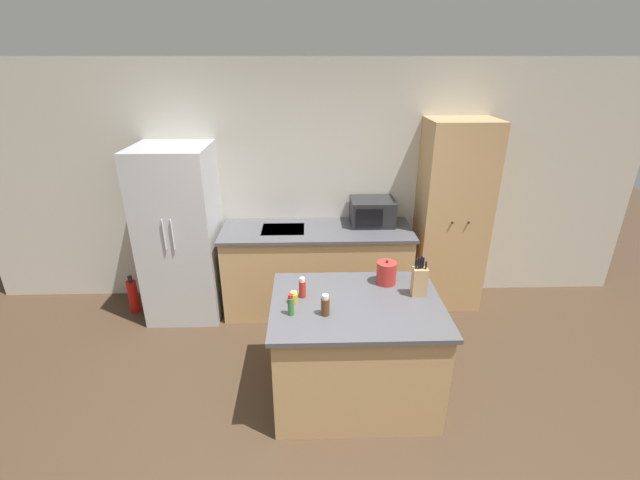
{
  "coord_description": "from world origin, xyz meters",
  "views": [
    {
      "loc": [
        -0.02,
        -2.19,
        2.6
      ],
      "look_at": [
        0.09,
        1.4,
        1.05
      ],
      "focal_mm": 24.0,
      "sensor_mm": 36.0,
      "label": 1
    }
  ],
  "objects_px": {
    "spice_bottle_tall_dark": "(294,298)",
    "fire_extinguisher": "(133,296)",
    "kettle": "(386,273)",
    "pantry_cabinet": "(452,217)",
    "spice_bottle_short_red": "(325,306)",
    "spice_bottle_amber_oil": "(291,305)",
    "spice_bottle_green_herb": "(302,288)",
    "knife_block": "(419,281)",
    "refrigerator": "(181,234)",
    "microwave": "(372,212)"
  },
  "relations": [
    {
      "from": "pantry_cabinet",
      "to": "spice_bottle_tall_dark",
      "type": "distance_m",
      "value": 2.2
    },
    {
      "from": "knife_block",
      "to": "spice_bottle_short_red",
      "type": "bearing_deg",
      "value": -160.66
    },
    {
      "from": "spice_bottle_tall_dark",
      "to": "knife_block",
      "type": "bearing_deg",
      "value": 5.35
    },
    {
      "from": "microwave",
      "to": "pantry_cabinet",
      "type": "bearing_deg",
      "value": -3.27
    },
    {
      "from": "refrigerator",
      "to": "kettle",
      "type": "relative_size",
      "value": 8.59
    },
    {
      "from": "knife_block",
      "to": "spice_bottle_amber_oil",
      "type": "height_order",
      "value": "knife_block"
    },
    {
      "from": "refrigerator",
      "to": "spice_bottle_amber_oil",
      "type": "height_order",
      "value": "refrigerator"
    },
    {
      "from": "fire_extinguisher",
      "to": "microwave",
      "type": "bearing_deg",
      "value": 4.02
    },
    {
      "from": "spice_bottle_short_red",
      "to": "fire_extinguisher",
      "type": "distance_m",
      "value": 2.64
    },
    {
      "from": "kettle",
      "to": "fire_extinguisher",
      "type": "bearing_deg",
      "value": 157.94
    },
    {
      "from": "knife_block",
      "to": "kettle",
      "type": "distance_m",
      "value": 0.3
    },
    {
      "from": "fire_extinguisher",
      "to": "knife_block",
      "type": "bearing_deg",
      "value": -23.94
    },
    {
      "from": "pantry_cabinet",
      "to": "kettle",
      "type": "relative_size",
      "value": 9.65
    },
    {
      "from": "spice_bottle_short_red",
      "to": "fire_extinguisher",
      "type": "bearing_deg",
      "value": 143.82
    },
    {
      "from": "fire_extinguisher",
      "to": "pantry_cabinet",
      "type": "bearing_deg",
      "value": 2.23
    },
    {
      "from": "refrigerator",
      "to": "fire_extinguisher",
      "type": "bearing_deg",
      "value": -177.27
    },
    {
      "from": "microwave",
      "to": "spice_bottle_amber_oil",
      "type": "bearing_deg",
      "value": -116.13
    },
    {
      "from": "spice_bottle_tall_dark",
      "to": "spice_bottle_amber_oil",
      "type": "bearing_deg",
      "value": -95.74
    },
    {
      "from": "pantry_cabinet",
      "to": "fire_extinguisher",
      "type": "height_order",
      "value": "pantry_cabinet"
    },
    {
      "from": "microwave",
      "to": "knife_block",
      "type": "height_order",
      "value": "knife_block"
    },
    {
      "from": "microwave",
      "to": "spice_bottle_tall_dark",
      "type": "relative_size",
      "value": 4.77
    },
    {
      "from": "pantry_cabinet",
      "to": "spice_bottle_green_herb",
      "type": "xyz_separation_m",
      "value": [
        -1.58,
        -1.37,
        -0.06
      ]
    },
    {
      "from": "spice_bottle_short_red",
      "to": "spice_bottle_amber_oil",
      "type": "xyz_separation_m",
      "value": [
        -0.25,
        0.01,
        0.0
      ]
    },
    {
      "from": "pantry_cabinet",
      "to": "spice_bottle_green_herb",
      "type": "distance_m",
      "value": 2.09
    },
    {
      "from": "pantry_cabinet",
      "to": "microwave",
      "type": "xyz_separation_m",
      "value": [
        -0.85,
        0.05,
        0.05
      ]
    },
    {
      "from": "spice_bottle_tall_dark",
      "to": "spice_bottle_short_red",
      "type": "bearing_deg",
      "value": -36.02
    },
    {
      "from": "spice_bottle_amber_oil",
      "to": "spice_bottle_green_herb",
      "type": "xyz_separation_m",
      "value": [
        0.08,
        0.24,
        0.0
      ]
    },
    {
      "from": "fire_extinguisher",
      "to": "spice_bottle_amber_oil",
      "type": "bearing_deg",
      "value": -39.57
    },
    {
      "from": "pantry_cabinet",
      "to": "spice_bottle_short_red",
      "type": "xyz_separation_m",
      "value": [
        -1.42,
        -1.62,
        -0.06
      ]
    },
    {
      "from": "spice_bottle_short_red",
      "to": "refrigerator",
      "type": "bearing_deg",
      "value": 133.42
    },
    {
      "from": "knife_block",
      "to": "spice_bottle_short_red",
      "type": "relative_size",
      "value": 2.05
    },
    {
      "from": "microwave",
      "to": "fire_extinguisher",
      "type": "distance_m",
      "value": 2.75
    },
    {
      "from": "knife_block",
      "to": "kettle",
      "type": "height_order",
      "value": "knife_block"
    },
    {
      "from": "pantry_cabinet",
      "to": "spice_bottle_amber_oil",
      "type": "relative_size",
      "value": 12.42
    },
    {
      "from": "spice_bottle_tall_dark",
      "to": "spice_bottle_green_herb",
      "type": "xyz_separation_m",
      "value": [
        0.06,
        0.09,
        0.03
      ]
    },
    {
      "from": "refrigerator",
      "to": "spice_bottle_amber_oil",
      "type": "bearing_deg",
      "value": -51.72
    },
    {
      "from": "pantry_cabinet",
      "to": "microwave",
      "type": "distance_m",
      "value": 0.85
    },
    {
      "from": "refrigerator",
      "to": "pantry_cabinet",
      "type": "distance_m",
      "value": 2.86
    },
    {
      "from": "spice_bottle_amber_oil",
      "to": "spice_bottle_green_herb",
      "type": "height_order",
      "value": "spice_bottle_green_herb"
    },
    {
      "from": "refrigerator",
      "to": "spice_bottle_tall_dark",
      "type": "height_order",
      "value": "refrigerator"
    },
    {
      "from": "knife_block",
      "to": "spice_bottle_tall_dark",
      "type": "xyz_separation_m",
      "value": [
        -0.97,
        -0.09,
        -0.08
      ]
    },
    {
      "from": "spice_bottle_short_red",
      "to": "kettle",
      "type": "height_order",
      "value": "kettle"
    },
    {
      "from": "refrigerator",
      "to": "spice_bottle_tall_dark",
      "type": "distance_m",
      "value": 1.81
    },
    {
      "from": "refrigerator",
      "to": "spice_bottle_tall_dark",
      "type": "bearing_deg",
      "value": -48.23
    },
    {
      "from": "pantry_cabinet",
      "to": "spice_bottle_tall_dark",
      "type": "xyz_separation_m",
      "value": [
        -1.65,
        -1.45,
        -0.09
      ]
    },
    {
      "from": "spice_bottle_tall_dark",
      "to": "spice_bottle_short_red",
      "type": "height_order",
      "value": "spice_bottle_short_red"
    },
    {
      "from": "spice_bottle_tall_dark",
      "to": "fire_extinguisher",
      "type": "relative_size",
      "value": 0.22
    },
    {
      "from": "spice_bottle_green_herb",
      "to": "kettle",
      "type": "bearing_deg",
      "value": 16.32
    },
    {
      "from": "spice_bottle_tall_dark",
      "to": "kettle",
      "type": "relative_size",
      "value": 0.45
    },
    {
      "from": "spice_bottle_green_herb",
      "to": "kettle",
      "type": "xyz_separation_m",
      "value": [
        0.68,
        0.2,
        0.02
      ]
    }
  ]
}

